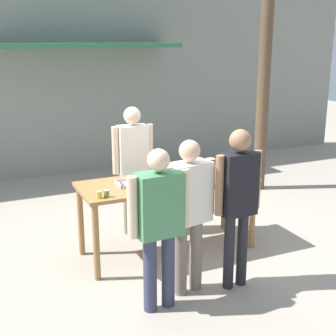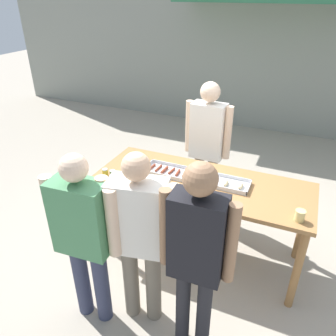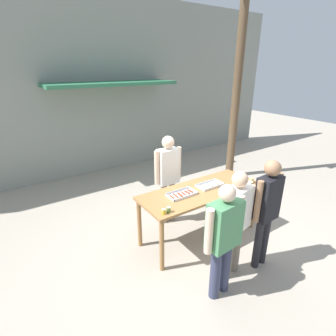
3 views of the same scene
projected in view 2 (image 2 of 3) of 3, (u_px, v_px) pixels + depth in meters
ground_plane at (198, 251)px, 3.62m from camera, size 24.00×24.00×0.00m
building_facade_back at (277, 8)px, 5.74m from camera, size 12.00×1.11×4.50m
serving_table at (202, 190)px, 3.24m from camera, size 2.10×0.80×0.91m
food_tray_sausages at (168, 171)px, 3.33m from camera, size 0.47×0.26×0.04m
food_tray_buns at (226, 183)px, 3.12m from camera, size 0.45×0.24×0.05m
condiment_jar_mustard at (105, 172)px, 3.25m from camera, size 0.06×0.06×0.08m
condiment_jar_ketchup at (113, 174)px, 3.23m from camera, size 0.06×0.06×0.08m
beer_cup at (300, 216)px, 2.62m from camera, size 0.08×0.08×0.10m
person_server_behind_table at (207, 140)px, 3.76m from camera, size 0.55×0.22×1.69m
person_customer_holding_hotdog at (83, 231)px, 2.49m from camera, size 0.62×0.26×1.58m
person_customer_with_cup at (196, 250)px, 2.19m from camera, size 0.53×0.22×1.68m
person_customer_waiting_in_line at (139, 230)px, 2.48m from camera, size 0.62×0.32×1.59m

